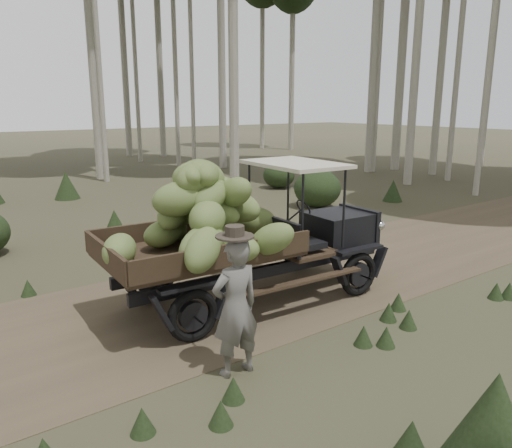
% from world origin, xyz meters
% --- Properties ---
extents(ground, '(120.00, 120.00, 0.00)m').
position_xyz_m(ground, '(0.00, 0.00, 0.00)').
color(ground, '#473D2B').
rests_on(ground, ground).
extents(dirt_track, '(70.00, 4.00, 0.01)m').
position_xyz_m(dirt_track, '(0.00, 0.00, 0.00)').
color(dirt_track, brown).
rests_on(dirt_track, ground).
extents(banana_truck, '(5.32, 2.79, 2.57)m').
position_xyz_m(banana_truck, '(-2.06, -0.41, 1.52)').
color(banana_truck, black).
rests_on(banana_truck, ground).
extents(farmer, '(0.66, 0.49, 1.91)m').
position_xyz_m(farmer, '(-3.10, -2.20, 0.90)').
color(farmer, '#605D57').
rests_on(farmer, ground).
extents(undergrowth, '(23.69, 23.90, 1.36)m').
position_xyz_m(undergrowth, '(-0.82, -0.83, 0.54)').
color(undergrowth, '#233319').
rests_on(undergrowth, ground).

